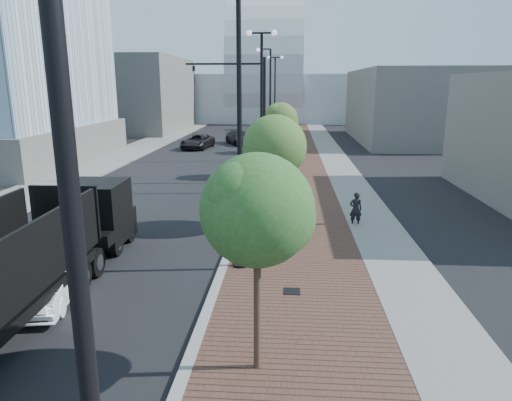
# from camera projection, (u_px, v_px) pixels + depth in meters

# --- Properties ---
(sidewalk) EXTENTS (7.00, 140.00, 0.12)m
(sidewalk) POSITION_uv_depth(u_px,v_px,m) (302.00, 151.00, 45.25)
(sidewalk) COLOR #4C2D23
(sidewalk) RESTS_ON ground
(concrete_strip) EXTENTS (2.40, 140.00, 0.13)m
(concrete_strip) POSITION_uv_depth(u_px,v_px,m) (330.00, 151.00, 45.07)
(concrete_strip) COLOR slate
(concrete_strip) RESTS_ON ground
(curb) EXTENTS (0.30, 140.00, 0.14)m
(curb) POSITION_uv_depth(u_px,v_px,m) (266.00, 150.00, 45.49)
(curb) COLOR gray
(curb) RESTS_ON ground
(west_sidewalk) EXTENTS (4.00, 140.00, 0.12)m
(west_sidewalk) POSITION_uv_depth(u_px,v_px,m) (136.00, 149.00, 46.40)
(west_sidewalk) COLOR slate
(west_sidewalk) RESTS_ON ground
(dump_truck) EXTENTS (2.67, 13.38, 3.12)m
(dump_truck) POSITION_uv_depth(u_px,v_px,m) (56.00, 246.00, 14.81)
(dump_truck) COLOR black
(dump_truck) RESTS_ON ground
(white_sedan) EXTENTS (2.04, 4.19, 1.32)m
(white_sedan) POSITION_uv_depth(u_px,v_px,m) (50.00, 279.00, 13.91)
(white_sedan) COLOR white
(white_sedan) RESTS_ON ground
(dark_car_mid) EXTENTS (3.05, 5.42, 1.43)m
(dark_car_mid) POSITION_uv_depth(u_px,v_px,m) (198.00, 142.00, 47.22)
(dark_car_mid) COLOR black
(dark_car_mid) RESTS_ON ground
(dark_car_far) EXTENTS (4.02, 5.49, 1.48)m
(dark_car_far) POSITION_uv_depth(u_px,v_px,m) (239.00, 138.00, 50.49)
(dark_car_far) COLOR black
(dark_car_far) RESTS_ON ground
(pedestrian) EXTENTS (0.61, 0.43, 1.59)m
(pedestrian) POSITION_uv_depth(u_px,v_px,m) (356.00, 209.00, 21.22)
(pedestrian) COLOR black
(pedestrian) RESTS_ON ground
(streetlight_0) EXTENTS (1.72, 0.56, 9.28)m
(streetlight_0) POSITION_uv_depth(u_px,v_px,m) (78.00, 282.00, 3.66)
(streetlight_0) COLOR black
(streetlight_0) RESTS_ON ground
(streetlight_1) EXTENTS (1.44, 0.56, 9.21)m
(streetlight_1) POSITION_uv_depth(u_px,v_px,m) (236.00, 146.00, 15.39)
(streetlight_1) COLOR black
(streetlight_1) RESTS_ON ground
(streetlight_2) EXTENTS (1.72, 0.56, 9.28)m
(streetlight_2) POSITION_uv_depth(u_px,v_px,m) (261.00, 111.00, 26.88)
(streetlight_2) COLOR black
(streetlight_2) RESTS_ON ground
(streetlight_3) EXTENTS (1.44, 0.56, 9.21)m
(streetlight_3) POSITION_uv_depth(u_px,v_px,m) (269.00, 109.00, 38.62)
(streetlight_3) COLOR black
(streetlight_3) RESTS_ON ground
(streetlight_4) EXTENTS (1.72, 0.56, 9.28)m
(streetlight_4) POSITION_uv_depth(u_px,v_px,m) (275.00, 99.00, 50.11)
(streetlight_4) COLOR black
(streetlight_4) RESTS_ON ground
(traffic_mast) EXTENTS (5.09, 0.20, 8.00)m
(traffic_mast) POSITION_uv_depth(u_px,v_px,m) (250.00, 106.00, 29.81)
(traffic_mast) COLOR black
(traffic_mast) RESTS_ON ground
(tree_0) EXTENTS (2.44, 2.41, 5.00)m
(tree_0) POSITION_uv_depth(u_px,v_px,m) (260.00, 210.00, 9.66)
(tree_0) COLOR #382619
(tree_0) RESTS_ON ground
(tree_1) EXTENTS (2.81, 2.81, 5.09)m
(tree_1) POSITION_uv_depth(u_px,v_px,m) (276.00, 147.00, 20.34)
(tree_1) COLOR #382619
(tree_1) RESTS_ON ground
(tree_2) EXTENTS (2.47, 2.43, 5.17)m
(tree_2) POSITION_uv_depth(u_px,v_px,m) (281.00, 120.00, 31.88)
(tree_2) COLOR #382619
(tree_2) RESTS_ON ground
(tree_3) EXTENTS (2.65, 2.65, 4.57)m
(tree_3) POSITION_uv_depth(u_px,v_px,m) (283.00, 118.00, 43.67)
(tree_3) COLOR #382619
(tree_3) RESTS_ON ground
(convention_center) EXTENTS (50.00, 30.00, 50.00)m
(convention_center) POSITION_uv_depth(u_px,v_px,m) (268.00, 86.00, 87.75)
(convention_center) COLOR #AEB4B9
(convention_center) RESTS_ON ground
(commercial_block_nw) EXTENTS (14.00, 20.00, 10.00)m
(commercial_block_nw) POSITION_uv_depth(u_px,v_px,m) (131.00, 94.00, 65.04)
(commercial_block_nw) COLOR #5E5954
(commercial_block_nw) RESTS_ON ground
(commercial_block_ne) EXTENTS (12.00, 22.00, 8.00)m
(commercial_block_ne) POSITION_uv_depth(u_px,v_px,m) (410.00, 106.00, 53.11)
(commercial_block_ne) COLOR #605B57
(commercial_block_ne) RESTS_ON ground
(utility_cover_1) EXTENTS (0.50, 0.50, 0.02)m
(utility_cover_1) POSITION_uv_depth(u_px,v_px,m) (292.00, 291.00, 14.34)
(utility_cover_1) COLOR black
(utility_cover_1) RESTS_ON sidewalk
(utility_cover_2) EXTENTS (0.50, 0.50, 0.02)m
(utility_cover_2) POSITION_uv_depth(u_px,v_px,m) (291.00, 203.00, 24.99)
(utility_cover_2) COLOR black
(utility_cover_2) RESTS_ON sidewalk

